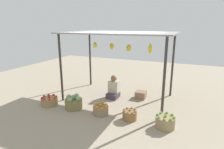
# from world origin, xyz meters

# --- Properties ---
(ground_plane) EXTENTS (14.00, 14.00, 0.00)m
(ground_plane) POSITION_xyz_m (0.00, 0.00, 0.00)
(ground_plane) COLOR #9F927D
(market_stall_structure) EXTENTS (3.48, 2.15, 2.19)m
(market_stall_structure) POSITION_xyz_m (0.00, 0.01, 2.02)
(market_stall_structure) COLOR #38332D
(market_stall_structure) RESTS_ON ground
(vendor_person) EXTENTS (0.36, 0.44, 0.78)m
(vendor_person) POSITION_xyz_m (-0.16, -0.03, 0.30)
(vendor_person) COLOR #453748
(vendor_person) RESTS_ON ground
(basket_red_tomatoes) EXTENTS (0.50, 0.50, 0.29)m
(basket_red_tomatoes) POSITION_xyz_m (-1.74, -1.39, 0.12)
(basket_red_tomatoes) COLOR #987C4E
(basket_red_tomatoes) RESTS_ON ground
(basket_cabbages) EXTENTS (0.51, 0.51, 0.43)m
(basket_cabbages) POSITION_xyz_m (-0.90, -1.30, 0.18)
(basket_cabbages) COLOR olive
(basket_cabbages) RESTS_ON ground
(basket_oranges) EXTENTS (0.43, 0.43, 0.30)m
(basket_oranges) POSITION_xyz_m (-0.00, -1.32, 0.13)
(basket_oranges) COLOR #8A7656
(basket_oranges) RESTS_ON ground
(basket_potatoes) EXTENTS (0.38, 0.38, 0.30)m
(basket_potatoes) POSITION_xyz_m (0.83, -1.30, 0.13)
(basket_potatoes) COLOR olive
(basket_potatoes) RESTS_ON ground
(basket_green_apples) EXTENTS (0.46, 0.46, 0.34)m
(basket_green_apples) POSITION_xyz_m (1.74, -1.34, 0.15)
(basket_green_apples) COLOR #937B53
(basket_green_apples) RESTS_ON ground
(wooden_crate_near_vendor) EXTENTS (0.34, 0.33, 0.24)m
(wooden_crate_near_vendor) POSITION_xyz_m (0.70, 0.29, 0.12)
(wooden_crate_near_vendor) COLOR #8C6951
(wooden_crate_near_vendor) RESTS_ON ground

